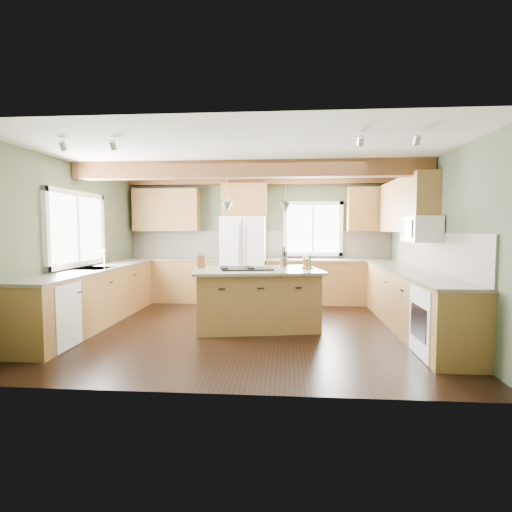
{
  "coord_description": "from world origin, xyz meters",
  "views": [
    {
      "loc": [
        0.6,
        -6.12,
        1.56
      ],
      "look_at": [
        0.1,
        0.3,
        1.11
      ],
      "focal_mm": 28.0,
      "sensor_mm": 36.0,
      "label": 1
    }
  ],
  "objects": [
    {
      "name": "floor",
      "position": [
        0.0,
        0.0,
        0.0
      ],
      "size": [
        5.6,
        5.6,
        0.0
      ],
      "primitive_type": "plane",
      "color": "black",
      "rests_on": "ground"
    },
    {
      "name": "ceiling",
      "position": [
        0.0,
        0.0,
        2.6
      ],
      "size": [
        5.6,
        5.6,
        0.0
      ],
      "primitive_type": "plane",
      "rotation": [
        3.14,
        0.0,
        0.0
      ],
      "color": "silver",
      "rests_on": "wall_back"
    },
    {
      "name": "wall_back",
      "position": [
        0.0,
        2.5,
        1.3
      ],
      "size": [
        5.6,
        0.0,
        5.6
      ],
      "primitive_type": "plane",
      "rotation": [
        1.57,
        0.0,
        0.0
      ],
      "color": "#444D37",
      "rests_on": "ground"
    },
    {
      "name": "wall_left",
      "position": [
        -2.8,
        0.0,
        1.3
      ],
      "size": [
        0.0,
        5.0,
        5.0
      ],
      "primitive_type": "plane",
      "rotation": [
        1.57,
        0.0,
        1.57
      ],
      "color": "#444D37",
      "rests_on": "ground"
    },
    {
      "name": "wall_right",
      "position": [
        2.8,
        0.0,
        1.3
      ],
      "size": [
        0.0,
        5.0,
        5.0
      ],
      "primitive_type": "plane",
      "rotation": [
        1.57,
        0.0,
        -1.57
      ],
      "color": "#444D37",
      "rests_on": "ground"
    },
    {
      "name": "ceiling_beam",
      "position": [
        0.0,
        0.1,
        2.47
      ],
      "size": [
        5.55,
        0.26,
        0.26
      ],
      "primitive_type": "cube",
      "color": "#562D18",
      "rests_on": "ceiling"
    },
    {
      "name": "soffit_trim",
      "position": [
        0.0,
        2.4,
        2.54
      ],
      "size": [
        5.55,
        0.2,
        0.1
      ],
      "primitive_type": "cube",
      "color": "#562D18",
      "rests_on": "ceiling"
    },
    {
      "name": "backsplash_back",
      "position": [
        0.0,
        2.48,
        1.21
      ],
      "size": [
        5.58,
        0.03,
        0.58
      ],
      "primitive_type": "cube",
      "color": "brown",
      "rests_on": "wall_back"
    },
    {
      "name": "backsplash_right",
      "position": [
        2.78,
        0.05,
        1.21
      ],
      "size": [
        0.03,
        3.7,
        0.58
      ],
      "primitive_type": "cube",
      "color": "brown",
      "rests_on": "wall_right"
    },
    {
      "name": "base_cab_back_left",
      "position": [
        -1.79,
        2.2,
        0.44
      ],
      "size": [
        2.02,
        0.6,
        0.88
      ],
      "primitive_type": "cube",
      "color": "brown",
      "rests_on": "floor"
    },
    {
      "name": "counter_back_left",
      "position": [
        -1.79,
        2.2,
        0.9
      ],
      "size": [
        2.06,
        0.64,
        0.04
      ],
      "primitive_type": "cube",
      "color": "#4F483A",
      "rests_on": "base_cab_back_left"
    },
    {
      "name": "base_cab_back_right",
      "position": [
        1.49,
        2.2,
        0.44
      ],
      "size": [
        2.62,
        0.6,
        0.88
      ],
      "primitive_type": "cube",
      "color": "brown",
      "rests_on": "floor"
    },
    {
      "name": "counter_back_right",
      "position": [
        1.49,
        2.2,
        0.9
      ],
      "size": [
        2.66,
        0.64,
        0.04
      ],
      "primitive_type": "cube",
      "color": "#4F483A",
      "rests_on": "base_cab_back_right"
    },
    {
      "name": "base_cab_left",
      "position": [
        -2.5,
        0.05,
        0.44
      ],
      "size": [
        0.6,
        3.7,
        0.88
      ],
      "primitive_type": "cube",
      "color": "brown",
      "rests_on": "floor"
    },
    {
      "name": "counter_left",
      "position": [
        -2.5,
        0.05,
        0.9
      ],
      "size": [
        0.64,
        3.74,
        0.04
      ],
      "primitive_type": "cube",
      "color": "#4F483A",
      "rests_on": "base_cab_left"
    },
    {
      "name": "base_cab_right",
      "position": [
        2.5,
        0.05,
        0.44
      ],
      "size": [
        0.6,
        3.7,
        0.88
      ],
      "primitive_type": "cube",
      "color": "brown",
      "rests_on": "floor"
    },
    {
      "name": "counter_right",
      "position": [
        2.5,
        0.05,
        0.9
      ],
      "size": [
        0.64,
        3.74,
        0.04
      ],
      "primitive_type": "cube",
      "color": "#4F483A",
      "rests_on": "base_cab_right"
    },
    {
      "name": "upper_cab_back_left",
      "position": [
        -1.99,
        2.33,
        1.95
      ],
      "size": [
        1.4,
        0.35,
        0.9
      ],
      "primitive_type": "cube",
      "color": "brown",
      "rests_on": "wall_back"
    },
    {
      "name": "upper_cab_over_fridge",
      "position": [
        -0.3,
        2.33,
        2.15
      ],
      "size": [
        0.96,
        0.35,
        0.7
      ],
      "primitive_type": "cube",
      "color": "brown",
      "rests_on": "wall_back"
    },
    {
      "name": "upper_cab_right",
      "position": [
        2.62,
        0.9,
        1.95
      ],
      "size": [
        0.35,
        2.2,
        0.9
      ],
      "primitive_type": "cube",
      "color": "brown",
      "rests_on": "wall_right"
    },
    {
      "name": "upper_cab_back_corner",
      "position": [
        2.3,
        2.33,
        1.95
      ],
      "size": [
        0.9,
        0.35,
        0.9
      ],
      "primitive_type": "cube",
      "color": "brown",
      "rests_on": "wall_back"
    },
    {
      "name": "window_left",
      "position": [
        -2.78,
        0.05,
        1.55
      ],
      "size": [
        0.04,
        1.6,
        1.05
      ],
      "primitive_type": "cube",
      "color": "white",
      "rests_on": "wall_left"
    },
    {
      "name": "window_back",
      "position": [
        1.15,
        2.48,
        1.55
      ],
      "size": [
        1.1,
        0.04,
        1.0
      ],
      "primitive_type": "cube",
      "color": "white",
      "rests_on": "wall_back"
    },
    {
      "name": "sink",
      "position": [
        -2.5,
        0.05,
        0.91
      ],
      "size": [
        0.5,
        0.65,
        0.03
      ],
      "primitive_type": "cube",
      "color": "#262628",
      "rests_on": "counter_left"
    },
    {
      "name": "faucet",
      "position": [
        -2.32,
        0.05,
        1.05
      ],
      "size": [
        0.02,
        0.02,
        0.28
      ],
      "primitive_type": "cylinder",
      "color": "#B2B2B7",
      "rests_on": "sink"
    },
    {
      "name": "dishwasher",
      "position": [
        -2.49,
        -1.25,
        0.43
      ],
      "size": [
        0.6,
        0.6,
        0.84
      ],
      "primitive_type": "cube",
      "color": "white",
      "rests_on": "floor"
    },
    {
      "name": "oven",
      "position": [
        2.49,
        -1.25,
        0.43
      ],
      "size": [
        0.6,
        0.72,
        0.84
      ],
      "primitive_type": "cube",
      "color": "white",
      "rests_on": "floor"
    },
    {
      "name": "microwave",
      "position": [
        2.58,
        -0.05,
        1.55
      ],
      "size": [
        0.4,
        0.7,
        0.38
      ],
      "primitive_type": "cube",
      "color": "white",
      "rests_on": "wall_right"
    },
    {
      "name": "pendant_left",
      "position": [
        -0.33,
        0.02,
        1.88
      ],
      "size": [
        0.18,
        0.18,
        0.16
      ],
      "primitive_type": "cone",
      "rotation": [
        3.14,
        0.0,
        0.0
      ],
      "color": "#B2B2B7",
      "rests_on": "ceiling"
    },
    {
      "name": "pendant_right",
      "position": [
        0.57,
        0.18,
        1.88
      ],
      "size": [
        0.18,
        0.18,
        0.16
      ],
      "primitive_type": "cone",
      "rotation": [
        3.14,
        0.0,
        0.0
      ],
      "color": "#B2B2B7",
      "rests_on": "ceiling"
    },
    {
      "name": "refrigerator",
      "position": [
        -0.3,
        2.12,
        0.9
      ],
      "size": [
        0.9,
        0.74,
        1.8
      ],
      "primitive_type": "cube",
      "color": "white",
      "rests_on": "floor"
    },
    {
      "name": "island",
      "position": [
        0.12,
        0.1,
        0.44
      ],
      "size": [
        2.0,
        1.43,
        0.88
      ],
      "primitive_type": "cube",
      "rotation": [
        0.0,
        0.0,
        0.18
      ],
      "color": "olive",
      "rests_on": "floor"
    },
    {
      "name": "island_top",
      "position": [
        0.12,
        0.1,
        0.9
      ],
      "size": [
        2.14,
        1.57,
        0.04
      ],
      "primitive_type": "cube",
      "rotation": [
        0.0,
        0.0,
        0.18
      ],
      "color": "#4F483A",
      "rests_on": "island"
    },
    {
      "name": "cooktop",
      "position": [
        -0.03,
        0.07,
        0.93
      ],
      "size": [
        0.87,
        0.66,
        0.02
      ],
      "primitive_type": "cube",
      "rotation": [
        0.0,
        0.0,
        0.18
      ],
      "color": "black",
      "rests_on": "island_top"
    },
    {
      "name": "knife_block",
      "position": [
        -0.77,
        0.18,
        1.02
      ],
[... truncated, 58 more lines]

